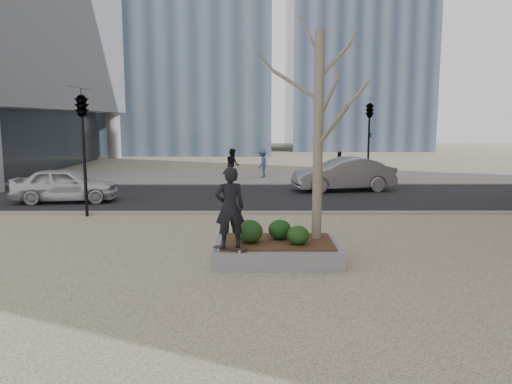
{
  "coord_description": "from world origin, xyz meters",
  "views": [
    {
      "loc": [
        0.46,
        -11.83,
        3.42
      ],
      "look_at": [
        0.5,
        2.0,
        1.4
      ],
      "focal_mm": 35.0,
      "sensor_mm": 36.0,
      "label": 1
    }
  ],
  "objects_px": {
    "planter": "(277,251)",
    "police_car": "(65,185)",
    "skateboard": "(230,249)",
    "skateboarder": "(230,208)"
  },
  "relations": [
    {
      "from": "skateboard",
      "to": "skateboarder",
      "type": "height_order",
      "value": "skateboarder"
    },
    {
      "from": "skateboarder",
      "to": "police_car",
      "type": "relative_size",
      "value": 0.44
    },
    {
      "from": "planter",
      "to": "skateboard",
      "type": "height_order",
      "value": "skateboard"
    },
    {
      "from": "skateboard",
      "to": "police_car",
      "type": "distance_m",
      "value": 11.9
    },
    {
      "from": "planter",
      "to": "police_car",
      "type": "distance_m",
      "value": 12.05
    },
    {
      "from": "planter",
      "to": "police_car",
      "type": "xyz_separation_m",
      "value": [
        -8.38,
        8.64,
        0.51
      ]
    },
    {
      "from": "planter",
      "to": "police_car",
      "type": "height_order",
      "value": "police_car"
    },
    {
      "from": "skateboard",
      "to": "skateboarder",
      "type": "distance_m",
      "value": 0.96
    },
    {
      "from": "skateboard",
      "to": "planter",
      "type": "bearing_deg",
      "value": 53.98
    },
    {
      "from": "skateboarder",
      "to": "police_car",
      "type": "xyz_separation_m",
      "value": [
        -7.28,
        9.41,
        -0.72
      ]
    }
  ]
}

